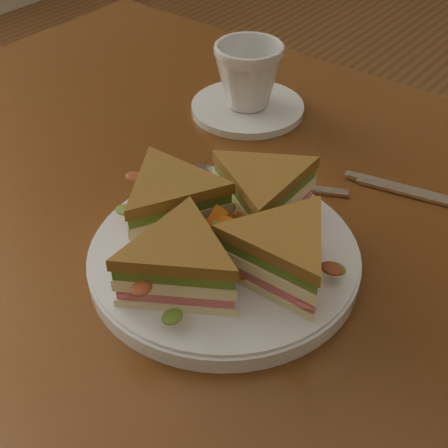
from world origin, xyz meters
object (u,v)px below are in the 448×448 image
sandwich_wedges (224,228)px  table (260,306)px  knife (434,198)px  plate (224,258)px  saucer (248,108)px  coffee_cup (248,75)px  spoon (227,178)px

sandwich_wedges → table: bearing=81.3°
knife → plate: bearing=-130.1°
table → plate: plate is taller
saucer → coffee_cup: size_ratio=1.68×
plate → knife: (0.12, 0.22, -0.01)m
table → saucer: size_ratio=8.03×
spoon → knife: spoon is taller
plate → saucer: size_ratio=1.73×
plate → sandwich_wedges: bearing=63.4°
sandwich_wedges → coffee_cup: coffee_cup is taller
table → coffee_cup: coffee_cup is taller
plate → sandwich_wedges: (0.00, 0.00, 0.04)m
plate → spoon: size_ratio=1.52×
sandwich_wedges → coffee_cup: (-0.16, 0.26, 0.01)m
table → coffee_cup: 0.30m
table → saucer: 0.28m
plate → coffee_cup: 0.30m
saucer → spoon: bearing=-62.0°
table → knife: size_ratio=5.64×
sandwich_wedges → spoon: sandwich_wedges is taller
spoon → coffee_cup: (-0.08, 0.14, 0.05)m
saucer → coffee_cup: coffee_cup is taller
spoon → knife: bearing=3.1°
knife → coffee_cup: 0.28m
plate → coffee_cup: size_ratio=2.89×
table → saucer: (-0.17, 0.20, 0.10)m
table → knife: bearing=56.7°
plate → coffee_cup: bearing=121.9°
plate → knife: bearing=62.0°
table → coffee_cup: bearing=129.9°
saucer → coffee_cup: 0.05m
table → sandwich_wedges: 0.15m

